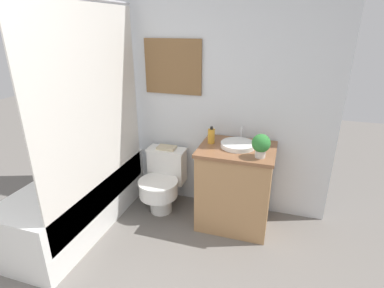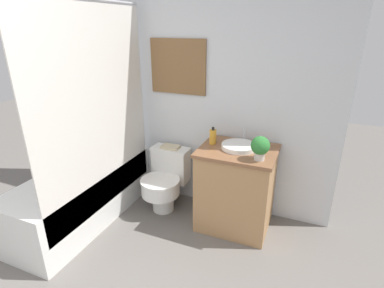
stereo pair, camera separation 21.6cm
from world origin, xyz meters
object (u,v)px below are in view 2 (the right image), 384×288
Objects in this scene: sink at (239,146)px; book_on_tank at (170,147)px; toilet at (165,179)px; potted_plant at (260,147)px; soap_bottle at (213,137)px.

sink reaches higher than book_on_tank.
toilet is at bearing -179.77° from sink.
book_on_tank is (-0.74, 0.13, -0.17)m from sink.
potted_plant reaches higher than book_on_tank.
potted_plant is at bearing -17.33° from book_on_tank.
toilet is 0.34m from book_on_tank.
potted_plant is (0.95, -0.17, 0.57)m from toilet.
soap_bottle is at bearing 2.82° from toilet.
sink is 0.77m from book_on_tank.
sink is 1.84× the size of book_on_tank.
potted_plant is at bearing -22.41° from soap_bottle.
soap_bottle reaches higher than sink.
sink is at bearing -4.85° from soap_bottle.
toilet is 3.93× the size of soap_bottle.
potted_plant is at bearing -9.88° from toilet.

